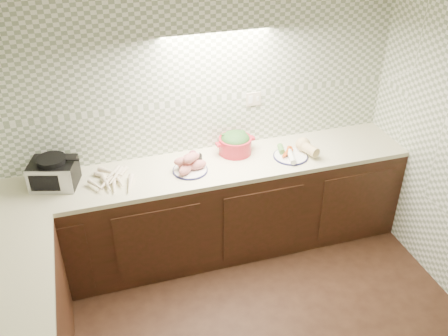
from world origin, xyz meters
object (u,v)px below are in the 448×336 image
object	(u,v)px
parsnip_pile	(109,179)
sweet_potato_plate	(189,164)
veg_plate	(297,149)
onion_bowl	(194,157)
dutch_oven	(235,143)
toaster_oven	(54,173)

from	to	relation	value
parsnip_pile	sweet_potato_plate	bearing A→B (deg)	-1.28
veg_plate	onion_bowl	bearing A→B (deg)	169.72
onion_bowl	dutch_oven	size ratio (longest dim) A/B	0.37
sweet_potato_plate	dutch_oven	distance (m)	0.48
sweet_potato_plate	veg_plate	xyz separation A→B (m)	(0.95, -0.01, -0.01)
onion_bowl	dutch_oven	world-z (taller)	dutch_oven
onion_bowl	veg_plate	size ratio (longest dim) A/B	0.35
parsnip_pile	toaster_oven	bearing A→B (deg)	167.05
onion_bowl	sweet_potato_plate	bearing A→B (deg)	-118.06
dutch_oven	onion_bowl	bearing A→B (deg)	179.08
sweet_potato_plate	toaster_oven	bearing A→B (deg)	174.17
toaster_oven	dutch_oven	bearing A→B (deg)	18.84
sweet_potato_plate	onion_bowl	world-z (taller)	sweet_potato_plate
dutch_oven	veg_plate	bearing A→B (deg)	-25.30
sweet_potato_plate	veg_plate	distance (m)	0.95
parsnip_pile	dutch_oven	distance (m)	1.11
onion_bowl	veg_plate	world-z (taller)	veg_plate
parsnip_pile	dutch_oven	xyz separation A→B (m)	(1.10, 0.16, 0.07)
toaster_oven	parsnip_pile	distance (m)	0.42
onion_bowl	veg_plate	bearing A→B (deg)	-10.28
toaster_oven	sweet_potato_plate	distance (m)	1.06
parsnip_pile	onion_bowl	world-z (taller)	onion_bowl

